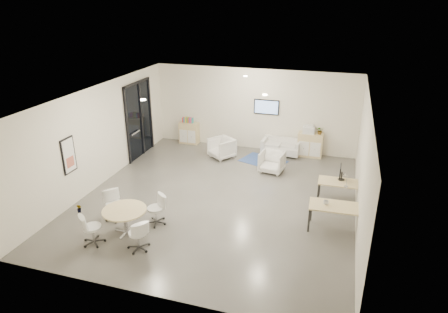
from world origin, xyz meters
name	(u,v)px	position (x,y,z in m)	size (l,w,h in m)	color
room_shell	(219,149)	(0.00, 0.00, 1.60)	(9.60, 10.60, 4.80)	#4D4B46
glass_door	(139,117)	(-3.95, 2.51, 1.50)	(0.09, 1.90, 2.85)	black
artwork	(69,155)	(-3.97, -1.60, 1.55)	(0.05, 0.54, 1.04)	black
wall_tv	(266,107)	(0.50, 4.46, 1.75)	(0.98, 0.06, 0.58)	black
ceiling_spots	(221,89)	(-0.20, 0.83, 3.18)	(3.14, 4.14, 0.03)	#FFEAC6
sideboard_left	(189,133)	(-2.68, 4.27, 0.44)	(0.79, 0.41, 0.89)	#D5BE80
sideboard_right	(310,145)	(2.28, 4.25, 0.46)	(0.93, 0.45, 0.93)	#D5BE80
books	(188,120)	(-2.71, 4.27, 1.00)	(0.46, 0.14, 0.22)	red
printer	(309,129)	(2.19, 4.25, 1.07)	(0.46, 0.39, 0.31)	white
loveseat	(281,147)	(1.21, 4.13, 0.29)	(1.50, 0.83, 0.54)	silver
blue_rug	(263,161)	(0.70, 3.23, 0.01)	(1.60, 1.07, 0.01)	navy
armchair_left	(222,147)	(-0.90, 3.14, 0.42)	(0.81, 0.76, 0.84)	silver
armchair_right	(272,161)	(1.17, 2.40, 0.41)	(0.79, 0.74, 0.81)	silver
desk_rear	(341,184)	(3.51, 0.79, 0.61)	(1.31, 0.67, 0.68)	#D5BE80
desk_front	(336,208)	(3.45, -0.81, 0.64)	(1.40, 0.75, 0.72)	#D5BE80
monitor	(341,172)	(3.47, 0.94, 0.91)	(0.20, 0.50, 0.44)	black
round_table	(125,213)	(-1.73, -2.56, 0.60)	(1.13, 1.13, 0.69)	#D5BE80
meeting_chairs	(125,219)	(-1.73, -2.56, 0.41)	(2.12, 2.12, 0.82)	white
plant_cabinet	(320,131)	(2.61, 4.23, 1.05)	(0.27, 0.30, 0.24)	#3F7F3F
plant_floor	(80,211)	(-3.54, -2.03, 0.06)	(0.15, 0.28, 0.12)	#3F7F3F
cup	(326,202)	(3.18, -0.82, 0.78)	(0.14, 0.11, 0.14)	white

